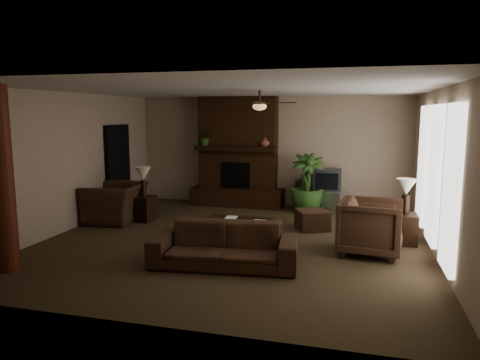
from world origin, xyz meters
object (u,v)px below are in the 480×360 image
(ottoman, at_px, (312,220))
(armchair_left, at_px, (116,196))
(armchair_right, at_px, (371,224))
(side_table_right, at_px, (402,229))
(sofa, at_px, (224,238))
(lamp_right, at_px, (406,190))
(floor_plant, at_px, (307,196))
(floor_vase, at_px, (302,192))
(log_column, at_px, (1,180))
(coffee_table, at_px, (238,223))
(tv_stand, at_px, (328,200))
(lamp_left, at_px, (143,176))
(side_table_left, at_px, (143,208))

(ottoman, bearing_deg, armchair_left, -174.69)
(armchair_right, relative_size, side_table_right, 1.88)
(sofa, xyz_separation_m, lamp_right, (2.86, 2.05, 0.56))
(armchair_left, bearing_deg, ottoman, 88.90)
(floor_plant, bearing_deg, ottoman, -79.21)
(side_table_right, relative_size, lamp_right, 0.85)
(floor_vase, relative_size, floor_plant, 0.54)
(floor_vase, bearing_deg, log_column, -124.60)
(log_column, relative_size, floor_plant, 1.96)
(log_column, relative_size, side_table_right, 5.09)
(floor_vase, bearing_deg, side_table_right, -49.46)
(log_column, xyz_separation_m, floor_plant, (3.99, 5.14, -1.00))
(ottoman, height_order, floor_plant, floor_plant)
(floor_plant, bearing_deg, coffee_table, -108.73)
(armchair_left, relative_size, floor_vase, 1.66)
(sofa, height_order, floor_plant, sofa)
(ottoman, distance_m, floor_vase, 2.00)
(side_table_right, bearing_deg, tv_stand, 120.86)
(armchair_left, xyz_separation_m, lamp_left, (0.54, 0.28, 0.44))
(ottoman, height_order, floor_vase, floor_vase)
(log_column, relative_size, tv_stand, 3.29)
(tv_stand, distance_m, lamp_right, 3.01)
(armchair_right, relative_size, lamp_right, 1.59)
(floor_vase, bearing_deg, armchair_right, -64.78)
(tv_stand, xyz_separation_m, side_table_left, (-3.95, -2.11, 0.03))
(log_column, distance_m, coffee_table, 3.96)
(coffee_table, bearing_deg, armchair_left, 163.73)
(side_table_left, bearing_deg, armchair_right, -13.97)
(lamp_left, bearing_deg, side_table_right, -4.84)
(coffee_table, relative_size, tv_stand, 1.41)
(sofa, distance_m, lamp_right, 3.56)
(side_table_left, relative_size, side_table_right, 1.00)
(ottoman, xyz_separation_m, side_table_left, (-3.75, -0.17, 0.08))
(tv_stand, bearing_deg, side_table_left, -129.83)
(floor_plant, xyz_separation_m, lamp_left, (-3.46, -1.65, 0.60))
(coffee_table, bearing_deg, ottoman, 45.92)
(armchair_left, bearing_deg, armchair_right, 73.26)
(log_column, height_order, armchair_left, log_column)
(armchair_right, height_order, floor_vase, armchair_right)
(ottoman, bearing_deg, side_table_left, -177.35)
(sofa, relative_size, armchair_right, 2.20)
(log_column, distance_m, armchair_right, 5.90)
(floor_vase, bearing_deg, lamp_left, -148.03)
(log_column, relative_size, floor_vase, 3.64)
(coffee_table, bearing_deg, lamp_left, 154.98)
(coffee_table, height_order, floor_vase, floor_vase)
(floor_vase, distance_m, lamp_left, 3.93)
(sofa, xyz_separation_m, floor_plant, (0.83, 4.12, -0.05))
(coffee_table, distance_m, floor_plant, 2.98)
(coffee_table, relative_size, side_table_right, 2.18)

